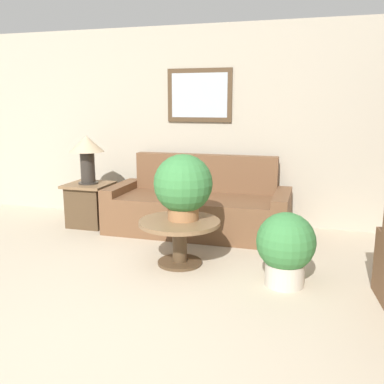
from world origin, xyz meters
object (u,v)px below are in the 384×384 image
at_px(coffee_table, 180,233).
at_px(table_lamp, 87,150).
at_px(couch_main, 199,208).
at_px(side_table, 90,204).
at_px(potted_plant_floor, 286,247).
at_px(potted_plant_on_table, 183,185).

height_order(coffee_table, table_lamp, table_lamp).
distance_m(couch_main, side_table, 1.47).
xyz_separation_m(side_table, table_lamp, (0.00, -0.00, 0.71)).
bearing_deg(side_table, couch_main, 5.38).
bearing_deg(potted_plant_floor, potted_plant_on_table, 164.61).
bearing_deg(table_lamp, couch_main, 5.38).
bearing_deg(couch_main, potted_plant_floor, -49.50).
xyz_separation_m(couch_main, potted_plant_floor, (1.17, -1.37, 0.06)).
xyz_separation_m(side_table, potted_plant_on_table, (1.60, -0.95, 0.51)).
bearing_deg(potted_plant_on_table, side_table, 149.27).
relative_size(table_lamp, potted_plant_on_table, 0.95).
relative_size(potted_plant_on_table, potted_plant_floor, 0.99).
distance_m(side_table, potted_plant_floor, 2.91).
relative_size(table_lamp, potted_plant_floor, 0.94).
bearing_deg(side_table, coffee_table, -32.63).
height_order(table_lamp, potted_plant_floor, table_lamp).
xyz_separation_m(couch_main, coffee_table, (0.12, -1.15, 0.03)).
relative_size(coffee_table, potted_plant_on_table, 1.24).
height_order(couch_main, table_lamp, table_lamp).
bearing_deg(coffee_table, side_table, 147.37).
distance_m(couch_main, table_lamp, 1.63).
distance_m(coffee_table, table_lamp, 1.99).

